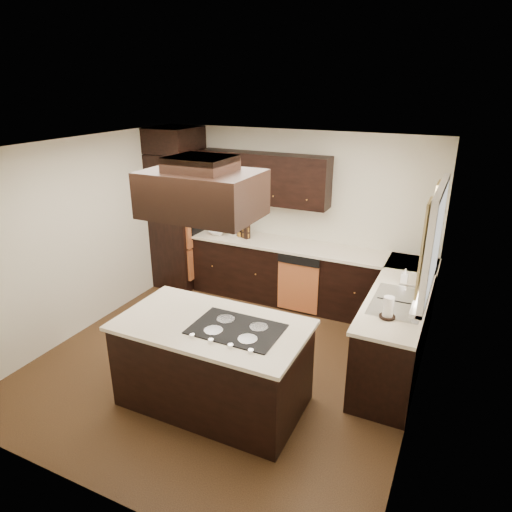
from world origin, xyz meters
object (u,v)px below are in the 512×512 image
object	(u,v)px
range_hood	(202,194)
spice_rack	(241,228)
island	(213,365)
oven_column	(179,220)

from	to	relation	value
range_hood	spice_rack	bearing A→B (deg)	109.17
island	spice_rack	distance (m)	2.74
island	oven_column	bearing A→B (deg)	129.86
oven_column	range_hood	size ratio (longest dim) A/B	2.02
island	range_hood	xyz separation A→B (m)	(-0.14, 0.15, 1.72)
oven_column	spice_rack	xyz separation A→B (m)	(1.06, 0.09, -0.00)
range_hood	oven_column	bearing A→B (deg)	129.74
spice_rack	island	bearing A→B (deg)	-46.71
island	range_hood	size ratio (longest dim) A/B	1.72
range_hood	spice_rack	world-z (taller)	range_hood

